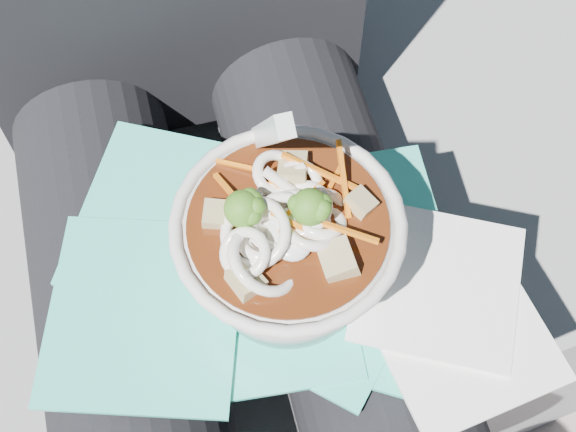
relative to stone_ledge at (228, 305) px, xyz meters
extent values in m
cube|color=slate|center=(0.00, 0.00, 0.00)|extent=(1.05, 0.61, 0.48)
cylinder|color=black|center=(-0.09, -0.15, 0.31)|extent=(0.14, 0.48, 0.14)
cylinder|color=black|center=(0.09, -0.15, 0.31)|extent=(0.14, 0.48, 0.14)
cube|color=#30C8AF|center=(-0.03, -0.14, 0.39)|extent=(0.19, 0.17, 0.00)
cube|color=#30C8AF|center=(0.10, -0.18, 0.39)|extent=(0.16, 0.17, 0.00)
cube|color=#30C8AF|center=(0.04, -0.16, 0.39)|extent=(0.20, 0.19, 0.00)
cube|color=#30C8AF|center=(0.02, -0.17, 0.39)|extent=(0.13, 0.14, 0.00)
cube|color=#30C8AF|center=(0.11, -0.12, 0.39)|extent=(0.12, 0.14, 0.00)
cube|color=#30C8AF|center=(-0.02, -0.08, 0.39)|extent=(0.22, 0.21, 0.00)
cube|color=#30C8AF|center=(-0.07, -0.15, 0.40)|extent=(0.18, 0.18, 0.00)
cube|color=white|center=(0.15, -0.23, 0.40)|extent=(0.13, 0.13, 0.00)
cube|color=white|center=(0.14, -0.19, 0.40)|extent=(0.16, 0.16, 0.00)
torus|color=silver|center=(0.04, -0.15, 0.48)|extent=(0.16, 0.16, 0.01)
cylinder|color=#431B09|center=(0.04, -0.15, 0.48)|extent=(0.13, 0.13, 0.01)
torus|color=white|center=(0.02, -0.16, 0.48)|extent=(0.04, 0.04, 0.02)
torus|color=white|center=(0.02, -0.17, 0.49)|extent=(0.06, 0.06, 0.03)
torus|color=white|center=(0.04, -0.12, 0.49)|extent=(0.05, 0.05, 0.02)
torus|color=white|center=(0.05, -0.13, 0.49)|extent=(0.05, 0.05, 0.02)
torus|color=white|center=(0.05, -0.15, 0.49)|extent=(0.05, 0.05, 0.03)
torus|color=white|center=(0.06, -0.16, 0.49)|extent=(0.05, 0.04, 0.03)
torus|color=white|center=(0.05, -0.15, 0.48)|extent=(0.05, 0.05, 0.02)
torus|color=white|center=(0.05, -0.16, 0.49)|extent=(0.05, 0.04, 0.03)
torus|color=white|center=(0.02, -0.16, 0.49)|extent=(0.04, 0.04, 0.02)
torus|color=white|center=(0.01, -0.17, 0.49)|extent=(0.04, 0.04, 0.03)
torus|color=white|center=(0.03, -0.15, 0.49)|extent=(0.06, 0.05, 0.03)
torus|color=white|center=(0.02, -0.16, 0.49)|extent=(0.06, 0.06, 0.03)
torus|color=white|center=(0.03, -0.16, 0.49)|extent=(0.04, 0.05, 0.03)
torus|color=white|center=(0.04, -0.15, 0.49)|extent=(0.05, 0.05, 0.03)
torus|color=white|center=(0.06, -0.15, 0.48)|extent=(0.04, 0.05, 0.04)
cylinder|color=white|center=(0.04, -0.13, 0.49)|extent=(0.03, 0.03, 0.02)
cylinder|color=white|center=(0.02, -0.15, 0.49)|extent=(0.01, 0.03, 0.01)
cylinder|color=white|center=(0.05, -0.16, 0.49)|extent=(0.03, 0.04, 0.02)
cylinder|color=white|center=(0.04, -0.12, 0.49)|extent=(0.04, 0.02, 0.01)
cylinder|color=#789B4B|center=(0.05, -0.15, 0.49)|extent=(0.01, 0.01, 0.01)
sphere|color=#2B6316|center=(0.05, -0.15, 0.50)|extent=(0.02, 0.02, 0.02)
sphere|color=#2B6316|center=(0.05, -0.15, 0.50)|extent=(0.01, 0.01, 0.01)
sphere|color=#2B6316|center=(0.06, -0.16, 0.51)|extent=(0.01, 0.01, 0.01)
sphere|color=#2B6316|center=(0.06, -0.16, 0.50)|extent=(0.01, 0.01, 0.01)
sphere|color=#2B6316|center=(0.06, -0.15, 0.50)|extent=(0.01, 0.01, 0.01)
cylinder|color=#789B4B|center=(0.01, -0.14, 0.49)|extent=(0.01, 0.01, 0.01)
sphere|color=#2B6316|center=(0.01, -0.14, 0.50)|extent=(0.02, 0.02, 0.02)
sphere|color=#2B6316|center=(0.02, -0.15, 0.50)|extent=(0.01, 0.01, 0.01)
sphere|color=#2B6316|center=(0.02, -0.15, 0.51)|extent=(0.01, 0.01, 0.01)
sphere|color=#2B6316|center=(0.02, -0.14, 0.50)|extent=(0.01, 0.01, 0.01)
sphere|color=#2B6316|center=(0.02, -0.14, 0.50)|extent=(0.01, 0.01, 0.01)
cube|color=orange|center=(0.05, -0.17, 0.49)|extent=(0.04, 0.03, 0.02)
cube|color=orange|center=(0.05, -0.13, 0.49)|extent=(0.03, 0.03, 0.01)
cube|color=orange|center=(0.03, -0.11, 0.49)|extent=(0.05, 0.03, 0.01)
cube|color=orange|center=(0.07, -0.14, 0.49)|extent=(0.04, 0.04, 0.01)
cube|color=orange|center=(0.01, -0.12, 0.49)|extent=(0.02, 0.04, 0.01)
cube|color=orange|center=(0.05, -0.14, 0.49)|extent=(0.03, 0.02, 0.01)
cube|color=orange|center=(0.07, -0.12, 0.49)|extent=(0.04, 0.04, 0.01)
cube|color=orange|center=(0.08, -0.13, 0.49)|extent=(0.01, 0.05, 0.02)
cube|color=orange|center=(0.05, -0.17, 0.49)|extent=(0.04, 0.03, 0.02)
cube|color=orange|center=(0.07, -0.17, 0.49)|extent=(0.05, 0.03, 0.01)
cube|color=tan|center=(0.09, -0.15, 0.49)|extent=(0.02, 0.02, 0.02)
cube|color=tan|center=(0.05, -0.12, 0.49)|extent=(0.03, 0.03, 0.02)
cube|color=tan|center=(0.00, -0.14, 0.49)|extent=(0.03, 0.02, 0.01)
cube|color=tan|center=(0.00, -0.18, 0.48)|extent=(0.03, 0.03, 0.02)
cube|color=tan|center=(0.06, -0.19, 0.49)|extent=(0.02, 0.03, 0.02)
ellipsoid|color=white|center=(0.04, -0.16, 0.49)|extent=(0.03, 0.04, 0.01)
cube|color=white|center=(0.04, -0.12, 0.54)|extent=(0.01, 0.08, 0.12)
camera|label=1|loc=(-0.02, -0.38, 0.94)|focal=50.00mm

